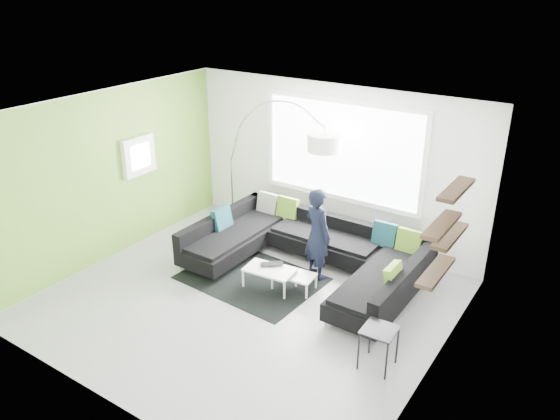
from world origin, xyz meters
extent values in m
plane|color=gray|center=(0.00, 0.00, 0.00)|extent=(5.50, 5.50, 0.00)
cube|color=white|center=(0.00, 2.50, 1.40)|extent=(5.50, 0.04, 2.80)
cube|color=white|center=(0.00, -2.50, 1.40)|extent=(5.50, 0.04, 2.80)
cube|color=white|center=(-2.75, 0.00, 1.40)|extent=(0.04, 5.00, 2.80)
cube|color=white|center=(2.75, 0.00, 1.40)|extent=(0.04, 5.00, 2.80)
cube|color=silver|center=(0.00, 0.00, 2.80)|extent=(5.50, 5.00, 0.04)
cube|color=#6B9E33|center=(-2.74, 0.00, 1.40)|extent=(0.01, 5.00, 2.80)
cube|color=white|center=(0.20, 2.46, 1.70)|extent=(2.96, 0.06, 1.68)
cube|color=white|center=(-2.68, 0.60, 1.60)|extent=(0.12, 0.66, 0.66)
cube|color=black|center=(2.64, 0.40, 1.70)|extent=(0.20, 1.24, 0.95)
cube|color=black|center=(0.29, 1.13, 0.19)|extent=(3.59, 2.24, 0.37)
cube|color=black|center=(0.29, 1.13, 0.52)|extent=(3.59, 2.24, 0.28)
cube|color=#4C7219|center=(0.29, 1.13, 0.57)|extent=(3.19, 0.22, 0.39)
cube|color=black|center=(-0.32, 0.55, 0.01)|extent=(2.18, 1.64, 0.01)
cube|color=silver|center=(0.23, 0.58, 0.16)|extent=(1.02, 0.65, 0.32)
cube|color=black|center=(2.20, -0.27, 0.27)|extent=(0.41, 0.41, 0.55)
imported|color=black|center=(0.49, 1.19, 0.75)|extent=(0.80, 0.75, 1.49)
imported|color=black|center=(0.05, 0.58, 0.33)|extent=(0.57, 0.57, 0.03)
camera|label=1|loc=(4.19, -5.41, 4.46)|focal=35.00mm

